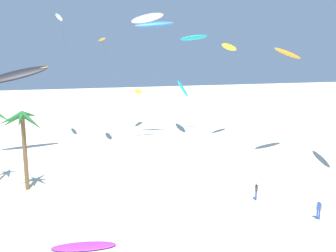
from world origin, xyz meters
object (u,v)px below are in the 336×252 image
object	(u,v)px
flying_kite_0	(154,24)
flying_kite_9	(138,91)
flying_kite_1	(102,39)
flying_kite_10	(229,47)
person_near_right	(256,191)
palm_tree_3	(23,126)
person_foreground_walker	(319,209)
flying_kite_8	(148,18)
flying_kite_3	(59,17)
flying_kite_6	(182,88)
flying_kite_7	(16,75)
grounded_kite_0	(84,246)
flying_kite_5	(288,53)
flying_kite_11	(194,38)

from	to	relation	value
flying_kite_0	flying_kite_9	bearing A→B (deg)	90.02
flying_kite_1	flying_kite_10	size ratio (longest dim) A/B	1.03
person_near_right	flying_kite_0	bearing A→B (deg)	92.88
palm_tree_3	flying_kite_0	size ratio (longest dim) A/B	0.42
flying_kite_1	person_foreground_walker	xyz separation A→B (m)	(12.50, -31.52, -14.67)
person_foreground_walker	flying_kite_8	bearing A→B (deg)	101.97
flying_kite_3	flying_kite_8	size ratio (longest dim) A/B	1.01
flying_kite_0	flying_kite_6	bearing A→B (deg)	33.65
flying_kite_3	person_foreground_walker	bearing A→B (deg)	-63.44
palm_tree_3	flying_kite_8	size ratio (longest dim) A/B	0.41
flying_kite_10	palm_tree_3	bearing A→B (deg)	-153.19
flying_kite_10	person_foreground_walker	world-z (taller)	flying_kite_10
flying_kite_7	flying_kite_8	bearing A→B (deg)	-1.28
flying_kite_9	flying_kite_0	bearing A→B (deg)	-89.98
flying_kite_0	flying_kite_7	xyz separation A→B (m)	(-20.13, -3.77, -7.31)
palm_tree_3	flying_kite_1	distance (m)	21.65
flying_kite_3	flying_kite_8	world-z (taller)	flying_kite_3
flying_kite_6	person_foreground_walker	xyz separation A→B (m)	(-2.35, -37.75, -6.80)
flying_kite_9	palm_tree_3	bearing A→B (deg)	-122.42
grounded_kite_0	flying_kite_9	bearing A→B (deg)	71.25
palm_tree_3	flying_kite_0	world-z (taller)	flying_kite_0
grounded_kite_0	person_near_right	world-z (taller)	person_near_right
flying_kite_0	palm_tree_3	bearing A→B (deg)	-135.24
flying_kite_8	flying_kite_10	size ratio (longest dim) A/B	1.27
flying_kite_1	flying_kite_10	xyz separation A→B (m)	(19.79, -1.47, -0.94)
flying_kite_0	flying_kite_10	distance (m)	12.33
flying_kite_10	person_near_right	bearing A→B (deg)	-111.72
palm_tree_3	flying_kite_9	bearing A→B (deg)	57.58
flying_kite_3	flying_kite_5	distance (m)	33.37
flying_kite_10	person_near_right	xyz separation A→B (m)	(-9.90, -24.86, -13.73)
flying_kite_11	grounded_kite_0	bearing A→B (deg)	-123.22
flying_kite_0	flying_kite_11	size ratio (longest dim) A/B	1.11
flying_kite_0	flying_kite_5	world-z (taller)	flying_kite_0
flying_kite_1	flying_kite_9	bearing A→B (deg)	56.83
flying_kite_11	person_near_right	world-z (taller)	flying_kite_11
flying_kite_9	person_near_right	bearing A→B (deg)	-87.91
person_near_right	flying_kite_10	bearing A→B (deg)	68.28
flying_kite_5	person_foreground_walker	distance (m)	23.77
palm_tree_3	grounded_kite_0	xyz separation A→B (m)	(4.22, -13.40, -6.41)
flying_kite_10	grounded_kite_0	xyz separation A→B (m)	(-25.95, -28.65, -14.51)
flying_kite_9	flying_kite_8	bearing A→B (deg)	-98.20
flying_kite_8	flying_kite_10	world-z (taller)	flying_kite_8
flying_kite_1	flying_kite_5	world-z (taller)	flying_kite_1
flying_kite_0	flying_kite_11	xyz separation A→B (m)	(7.13, 1.13, -1.83)
flying_kite_9	person_near_right	size ratio (longest dim) A/B	4.46
grounded_kite_0	palm_tree_3	bearing A→B (deg)	107.47
flying_kite_9	flying_kite_10	world-z (taller)	flying_kite_10
flying_kite_3	flying_kite_7	bearing A→B (deg)	-133.34
palm_tree_3	grounded_kite_0	size ratio (longest dim) A/B	1.73
flying_kite_7	flying_kite_11	size ratio (longest dim) A/B	0.73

